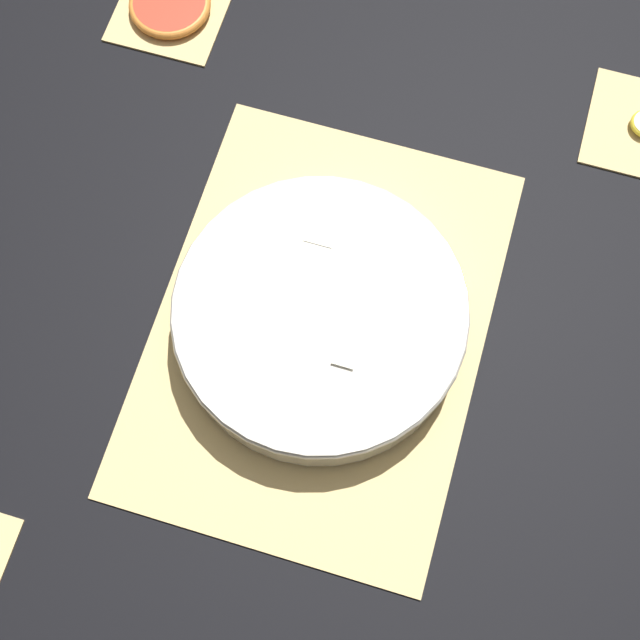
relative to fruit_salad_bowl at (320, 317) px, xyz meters
The scene contains 5 objects.
ground_plane 0.04m from the fruit_salad_bowl, 113.05° to the right, with size 6.00×6.00×0.00m, color black.
bamboo_mat_center 0.04m from the fruit_salad_bowl, 113.05° to the right, with size 0.47×0.34×0.01m.
coaster_mat_near_left 0.45m from the fruit_salad_bowl, 139.61° to the right, with size 0.13×0.13×0.01m.
fruit_salad_bowl is the anchor object (origin of this frame).
grapefruit_slice 0.45m from the fruit_salad_bowl, 139.61° to the right, with size 0.10×0.10×0.01m.
Camera 1 is at (0.29, 0.09, 0.90)m, focal length 50.00 mm.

